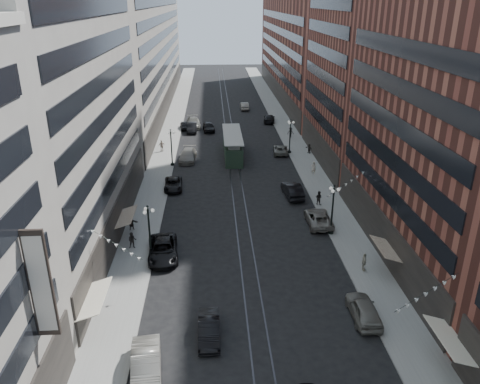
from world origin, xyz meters
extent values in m
plane|color=black|center=(0.00, 60.00, 0.00)|extent=(220.00, 220.00, 0.00)
cube|color=gray|center=(-11.00, 70.00, 0.07)|extent=(4.00, 180.00, 0.15)
cube|color=gray|center=(11.00, 70.00, 0.07)|extent=(4.00, 180.00, 0.15)
cube|color=#2D2D33|center=(-0.70, 70.00, 0.01)|extent=(0.12, 180.00, 0.02)
cube|color=#2D2D33|center=(0.70, 70.00, 0.01)|extent=(0.12, 180.00, 0.02)
cube|color=gray|center=(-17.00, 33.00, 14.00)|extent=(8.00, 36.00, 28.00)
cube|color=gray|center=(-17.00, 96.00, 13.00)|extent=(8.00, 90.00, 26.00)
cube|color=brown|center=(17.00, 28.00, 12.00)|extent=(8.00, 30.00, 24.00)
cube|color=brown|center=(17.00, 56.00, 21.00)|extent=(8.00, 26.00, 42.00)
cube|color=brown|center=(17.00, 105.00, 12.00)|extent=(8.00, 72.00, 24.00)
cylinder|color=black|center=(-9.20, 28.00, 0.30)|extent=(0.56, 0.56, 0.30)
cylinder|color=black|center=(-9.20, 28.00, 2.75)|extent=(0.18, 0.18, 5.20)
sphere|color=black|center=(-9.20, 28.00, 5.55)|extent=(0.24, 0.24, 0.24)
sphere|color=white|center=(-8.75, 28.00, 5.15)|extent=(0.36, 0.36, 0.36)
sphere|color=white|center=(-9.42, 28.39, 5.15)|extent=(0.36, 0.36, 0.36)
sphere|color=white|center=(-9.42, 27.61, 5.15)|extent=(0.36, 0.36, 0.36)
cylinder|color=black|center=(-9.20, 55.00, 0.30)|extent=(0.56, 0.56, 0.30)
cylinder|color=black|center=(-9.20, 55.00, 2.75)|extent=(0.18, 0.18, 5.20)
sphere|color=black|center=(-9.20, 55.00, 5.55)|extent=(0.24, 0.24, 0.24)
sphere|color=white|center=(-8.75, 55.00, 5.15)|extent=(0.36, 0.36, 0.36)
sphere|color=white|center=(-9.42, 55.39, 5.15)|extent=(0.36, 0.36, 0.36)
sphere|color=white|center=(-9.42, 54.61, 5.15)|extent=(0.36, 0.36, 0.36)
cylinder|color=black|center=(9.20, 32.00, 0.30)|extent=(0.56, 0.56, 0.30)
cylinder|color=black|center=(9.20, 32.00, 2.75)|extent=(0.18, 0.18, 5.20)
sphere|color=black|center=(9.20, 32.00, 5.55)|extent=(0.24, 0.24, 0.24)
sphere|color=white|center=(9.65, 32.00, 5.15)|extent=(0.36, 0.36, 0.36)
sphere|color=white|center=(8.97, 32.39, 5.15)|extent=(0.36, 0.36, 0.36)
sphere|color=white|center=(8.97, 31.61, 5.15)|extent=(0.36, 0.36, 0.36)
cylinder|color=black|center=(9.20, 60.00, 0.30)|extent=(0.56, 0.56, 0.30)
cylinder|color=black|center=(9.20, 60.00, 2.75)|extent=(0.18, 0.18, 5.20)
sphere|color=black|center=(9.20, 60.00, 5.55)|extent=(0.24, 0.24, 0.24)
sphere|color=white|center=(9.65, 60.00, 5.15)|extent=(0.36, 0.36, 0.36)
sphere|color=white|center=(8.97, 60.39, 5.15)|extent=(0.36, 0.36, 0.36)
sphere|color=white|center=(8.97, 59.61, 5.15)|extent=(0.36, 0.36, 0.36)
cube|color=#203324|center=(0.00, 59.57, 1.38)|extent=(2.65, 12.71, 2.75)
cube|color=gray|center=(0.00, 59.57, 3.07)|extent=(1.69, 11.65, 0.64)
cube|color=gray|center=(0.00, 59.57, 3.50)|extent=(2.86, 12.92, 0.16)
cylinder|color=black|center=(0.00, 54.80, 0.37)|extent=(2.44, 0.74, 0.74)
cylinder|color=black|center=(0.00, 64.33, 0.37)|extent=(2.44, 0.74, 0.74)
imported|color=gray|center=(-7.77, 12.75, 0.89)|extent=(2.51, 5.59, 1.78)
imported|color=black|center=(-8.10, 28.28, 0.84)|extent=(3.33, 6.27, 1.68)
imported|color=slate|center=(8.40, 17.94, 0.83)|extent=(2.02, 4.89, 1.66)
imported|color=black|center=(-3.64, 16.40, 0.74)|extent=(1.62, 4.53, 1.49)
imported|color=black|center=(-11.28, 30.02, 1.00)|extent=(0.88, 0.55, 1.71)
imported|color=#A39C87|center=(10.46, 24.57, 1.04)|extent=(0.60, 1.09, 1.78)
imported|color=black|center=(-8.40, 45.85, 0.69)|extent=(2.50, 5.03, 1.37)
imported|color=slate|center=(-6.99, 57.44, 0.85)|extent=(2.78, 6.01, 1.70)
imported|color=black|center=(-8.40, 76.15, 0.71)|extent=(2.18, 4.32, 1.41)
imported|color=black|center=(6.80, 42.41, 0.89)|extent=(2.33, 5.51, 1.77)
imported|color=#636158|center=(7.76, 60.08, 0.68)|extent=(2.78, 5.12, 1.36)
imported|color=black|center=(8.34, 80.71, 0.77)|extent=(2.81, 5.54, 1.54)
imported|color=black|center=(-3.84, 74.52, 0.85)|extent=(2.43, 5.14, 1.70)
imported|color=gray|center=(4.13, 92.70, 0.81)|extent=(1.80, 4.94, 1.62)
imported|color=black|center=(-12.01, 34.13, 0.92)|extent=(1.48, 0.81, 1.53)
imported|color=#B3A495|center=(-11.38, 61.90, 1.11)|extent=(1.23, 0.91, 1.91)
imported|color=black|center=(9.51, 39.54, 1.00)|extent=(0.94, 0.85, 1.71)
imported|color=#C0B59F|center=(11.01, 49.88, 1.10)|extent=(0.73, 0.51, 1.90)
imported|color=black|center=(10.80, 68.94, 1.05)|extent=(1.18, 0.54, 1.79)
imported|color=#636158|center=(-6.80, 77.82, 0.89)|extent=(3.08, 6.33, 1.77)
imported|color=slate|center=(8.40, 34.48, 0.77)|extent=(2.64, 5.60, 1.55)
imported|color=black|center=(-6.96, 74.21, 0.86)|extent=(1.86, 5.21, 1.71)
imported|color=black|center=(12.32, 59.68, 0.91)|extent=(1.11, 1.40, 1.52)
camera|label=1|loc=(-3.01, -11.52, 23.25)|focal=35.00mm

